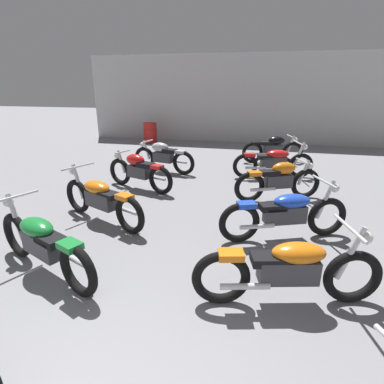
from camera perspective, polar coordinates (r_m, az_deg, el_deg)
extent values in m
cube|color=#BCBAB7|center=(13.61, 8.43, 16.69)|extent=(13.10, 0.24, 3.60)
torus|color=black|center=(5.17, -29.74, -6.97)|extent=(0.66, 0.37, 0.67)
torus|color=black|center=(3.96, -20.38, -13.51)|extent=(0.66, 0.37, 0.67)
cylinder|color=silver|center=(4.98, -29.94, -4.04)|extent=(0.28, 0.17, 0.66)
cube|color=#38383D|center=(4.50, -25.91, -8.72)|extent=(0.70, 0.48, 0.28)
ellipsoid|color=#197F33|center=(4.49, -26.93, -5.81)|extent=(0.68, 0.53, 0.22)
cube|color=black|center=(4.26, -24.76, -8.01)|extent=(0.46, 0.38, 0.10)
cube|color=#197F33|center=(3.89, -21.73, -9.21)|extent=(0.34, 0.30, 0.08)
cylinder|color=silver|center=(4.83, -30.26, -0.84)|extent=(0.30, 0.64, 0.04)
sphere|color=white|center=(5.04, -30.96, -1.64)|extent=(0.14, 0.14, 0.14)
cylinder|color=silver|center=(4.21, -20.79, -11.77)|extent=(0.53, 0.28, 0.07)
torus|color=black|center=(6.41, -20.45, -0.72)|extent=(0.66, 0.38, 0.67)
torus|color=black|center=(5.26, -11.48, -4.18)|extent=(0.66, 0.38, 0.67)
cylinder|color=silver|center=(6.25, -20.38, 1.79)|extent=(0.28, 0.18, 0.66)
cube|color=#38383D|center=(5.78, -16.50, -1.37)|extent=(0.70, 0.49, 0.28)
ellipsoid|color=orange|center=(5.79, -17.30, 0.89)|extent=(0.68, 0.54, 0.22)
cube|color=black|center=(5.56, -15.28, -0.52)|extent=(0.46, 0.38, 0.10)
cube|color=orange|center=(5.23, -12.43, -0.89)|extent=(0.34, 0.30, 0.08)
cylinder|color=silver|center=(6.12, -20.41, 4.46)|extent=(0.31, 0.63, 0.04)
sphere|color=white|center=(6.31, -21.27, 3.66)|extent=(0.14, 0.14, 0.14)
cylinder|color=silver|center=(5.53, -12.19, -3.30)|extent=(0.53, 0.29, 0.07)
torus|color=black|center=(7.90, -13.21, 3.70)|extent=(0.67, 0.34, 0.67)
torus|color=black|center=(7.04, -5.84, 2.21)|extent=(0.67, 0.34, 0.67)
cylinder|color=silver|center=(7.78, -12.94, 5.46)|extent=(0.25, 0.15, 0.56)
cube|color=#38383D|center=(7.43, -9.78, 3.74)|extent=(0.62, 0.42, 0.28)
ellipsoid|color=red|center=(7.43, -10.47, 5.93)|extent=(0.58, 0.44, 0.26)
cube|color=black|center=(7.23, -8.58, 5.02)|extent=(0.46, 0.36, 0.10)
cube|color=red|center=(7.02, -6.56, 4.68)|extent=(0.33, 0.28, 0.08)
cylinder|color=silver|center=(7.68, -12.77, 7.29)|extent=(0.20, 0.46, 0.04)
sphere|color=white|center=(7.85, -13.74, 6.57)|extent=(0.14, 0.14, 0.14)
cylinder|color=silver|center=(7.30, -6.72, 2.63)|extent=(0.54, 0.26, 0.07)
torus|color=black|center=(9.22, -8.80, 6.21)|extent=(0.68, 0.26, 0.67)
torus|color=black|center=(8.56, -1.58, 5.41)|extent=(0.68, 0.26, 0.67)
cylinder|color=silver|center=(9.12, -8.47, 7.76)|extent=(0.25, 0.12, 0.56)
cube|color=#38383D|center=(8.85, -5.34, 6.47)|extent=(0.61, 0.36, 0.28)
ellipsoid|color=#B7B7BC|center=(8.84, -5.96, 8.29)|extent=(0.57, 0.39, 0.26)
cube|color=black|center=(8.69, -4.13, 7.62)|extent=(0.44, 0.32, 0.10)
cube|color=#B7B7BC|center=(8.54, -2.20, 7.43)|extent=(0.32, 0.26, 0.08)
cylinder|color=silver|center=(9.04, -8.23, 9.34)|extent=(0.14, 0.48, 0.04)
sphere|color=white|center=(9.17, -9.24, 8.68)|extent=(0.14, 0.14, 0.14)
cylinder|color=silver|center=(8.79, -2.63, 5.64)|extent=(0.55, 0.19, 0.07)
torus|color=black|center=(4.06, 27.64, -13.80)|extent=(0.68, 0.27, 0.67)
torus|color=black|center=(3.62, 5.41, -15.62)|extent=(0.68, 0.27, 0.67)
cylinder|color=silver|center=(3.87, 27.31, -10.06)|extent=(0.28, 0.13, 0.66)
cube|color=#38383D|center=(3.72, 17.37, -13.65)|extent=(0.70, 0.39, 0.28)
ellipsoid|color=orange|center=(3.64, 19.24, -10.60)|extent=(0.66, 0.45, 0.22)
cube|color=black|center=(3.58, 14.18, -12.02)|extent=(0.45, 0.33, 0.10)
cube|color=orange|center=(3.47, 7.24, -11.50)|extent=(0.32, 0.26, 0.08)
cylinder|color=silver|center=(3.71, 27.22, -5.94)|extent=(0.20, 0.67, 0.04)
sphere|color=white|center=(3.86, 29.59, -7.39)|extent=(0.14, 0.14, 0.14)
cylinder|color=silver|center=(3.56, 9.81, -16.90)|extent=(0.55, 0.20, 0.07)
torus|color=black|center=(5.55, 23.76, -4.25)|extent=(0.66, 0.35, 0.67)
torus|color=black|center=(4.93, 8.77, -5.68)|extent=(0.66, 0.35, 0.67)
cylinder|color=silver|center=(5.40, 23.48, -1.31)|extent=(0.28, 0.17, 0.66)
cube|color=#38383D|center=(5.16, 16.83, -3.95)|extent=(0.70, 0.47, 0.28)
ellipsoid|color=blue|center=(5.12, 18.08, -1.60)|extent=(0.68, 0.52, 0.22)
cube|color=black|center=(5.02, 14.71, -2.68)|extent=(0.46, 0.37, 0.10)
cube|color=blue|center=(4.84, 10.09, -2.37)|extent=(0.33, 0.29, 0.08)
cylinder|color=silver|center=(5.28, 23.38, 1.80)|extent=(0.29, 0.64, 0.04)
sphere|color=white|center=(5.42, 25.01, 0.67)|extent=(0.14, 0.14, 0.14)
cylinder|color=silver|center=(4.91, 12.02, -6.28)|extent=(0.54, 0.27, 0.07)
torus|color=black|center=(7.20, 20.29, 1.46)|extent=(0.66, 0.37, 0.67)
torus|color=black|center=(6.63, 10.60, 0.87)|extent=(0.66, 0.37, 0.67)
cylinder|color=silver|center=(7.09, 19.98, 3.42)|extent=(0.25, 0.16, 0.56)
cube|color=#38383D|center=(6.86, 15.72, 1.97)|extent=(0.62, 0.45, 0.28)
ellipsoid|color=orange|center=(6.83, 16.69, 4.25)|extent=(0.59, 0.47, 0.26)
cube|color=black|center=(6.71, 14.19, 3.51)|extent=(0.46, 0.38, 0.10)
cube|color=orange|center=(6.58, 11.58, 3.40)|extent=(0.34, 0.30, 0.08)
cylinder|color=silver|center=(7.00, 19.80, 5.45)|extent=(0.23, 0.45, 0.04)
sphere|color=white|center=(7.13, 21.08, 4.54)|extent=(0.14, 0.14, 0.14)
cylinder|color=silver|center=(6.62, 13.01, 0.48)|extent=(0.53, 0.29, 0.07)
torus|color=black|center=(8.78, 19.52, 4.65)|extent=(0.68, 0.27, 0.67)
torus|color=black|center=(8.36, 9.84, 4.80)|extent=(0.68, 0.27, 0.67)
cylinder|color=silver|center=(8.68, 19.25, 6.64)|extent=(0.28, 0.14, 0.66)
cube|color=#38383D|center=(8.52, 14.86, 5.39)|extent=(0.70, 0.40, 0.28)
ellipsoid|color=red|center=(8.50, 15.64, 6.81)|extent=(0.66, 0.46, 0.22)
cube|color=black|center=(8.43, 13.49, 6.34)|extent=(0.45, 0.33, 0.10)
cube|color=red|center=(8.31, 10.64, 6.79)|extent=(0.32, 0.26, 0.08)
cylinder|color=silver|center=(8.60, 19.11, 8.66)|extent=(0.21, 0.67, 0.04)
sphere|color=white|center=(8.70, 20.26, 7.82)|extent=(0.14, 0.14, 0.14)
cylinder|color=silver|center=(8.30, 11.70, 4.42)|extent=(0.55, 0.21, 0.07)
torus|color=black|center=(10.47, 18.14, 7.05)|extent=(0.67, 0.29, 0.67)
torus|color=black|center=(10.08, 11.16, 7.20)|extent=(0.67, 0.29, 0.67)
cylinder|color=silver|center=(10.39, 17.87, 8.46)|extent=(0.25, 0.13, 0.56)
cube|color=#38383D|center=(10.23, 14.76, 7.69)|extent=(0.62, 0.39, 0.28)
ellipsoid|color=black|center=(10.21, 15.44, 9.21)|extent=(0.58, 0.41, 0.26)
cube|color=black|center=(10.13, 13.66, 8.82)|extent=(0.45, 0.34, 0.10)
cube|color=black|center=(10.05, 11.83, 8.87)|extent=(0.32, 0.27, 0.08)
cylinder|color=silver|center=(10.33, 17.71, 9.89)|extent=(0.17, 0.47, 0.04)
sphere|color=white|center=(10.41, 18.68, 9.19)|extent=(0.14, 0.14, 0.14)
cylinder|color=silver|center=(10.02, 12.72, 6.91)|extent=(0.55, 0.22, 0.07)
cylinder|color=red|center=(13.50, -7.75, 10.82)|extent=(0.56, 0.56, 0.85)
torus|color=red|center=(13.48, -7.79, 11.54)|extent=(0.59, 0.59, 0.03)
torus|color=red|center=(13.53, -7.72, 10.11)|extent=(0.59, 0.59, 0.03)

